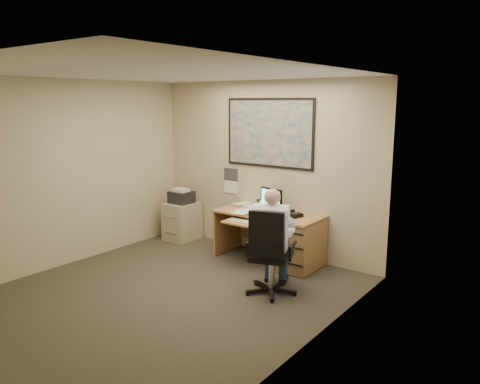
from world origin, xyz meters
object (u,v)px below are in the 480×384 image
Objects in this scene: desk at (288,236)px; office_chair at (268,269)px; filing_cabinet at (182,218)px; person at (273,241)px.

office_chair is at bearing -72.35° from desk.
desk is 1.77× the size of filing_cabinet.
office_chair is (2.51, -1.10, -0.06)m from filing_cabinet.
filing_cabinet is at bearing 179.15° from desk.
filing_cabinet is 0.82× the size of office_chair.
desk is 2.17m from filing_cabinet.
person reaches higher than office_chair.
desk is at bearing -0.37° from filing_cabinet.
office_chair reaches higher than filing_cabinet.
person is at bearing -70.20° from desk.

